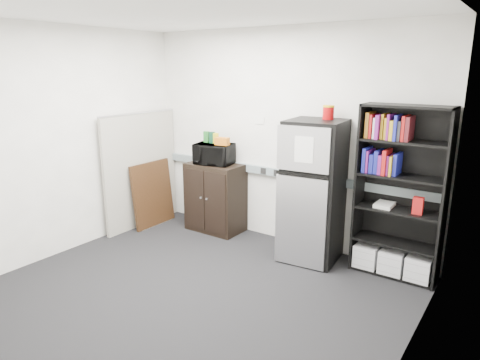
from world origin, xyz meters
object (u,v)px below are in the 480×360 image
(cabinet, at_px, (215,197))
(cubicle_partition, at_px, (141,170))
(bookshelf, at_px, (400,195))
(microwave, at_px, (214,154))
(refrigerator, at_px, (313,192))

(cabinet, bearing_deg, cubicle_partition, -157.10)
(bookshelf, xyz_separation_m, cabinet, (-2.43, -0.06, -0.44))
(bookshelf, relative_size, cabinet, 1.95)
(cabinet, bearing_deg, microwave, -90.00)
(cubicle_partition, relative_size, microwave, 3.24)
(cubicle_partition, distance_m, refrigerator, 2.52)
(cabinet, bearing_deg, refrigerator, -3.05)
(cubicle_partition, bearing_deg, refrigerator, 7.76)
(microwave, bearing_deg, bookshelf, -10.74)
(cubicle_partition, relative_size, cabinet, 1.71)
(cubicle_partition, height_order, refrigerator, refrigerator)
(cabinet, distance_m, refrigerator, 1.55)
(refrigerator, bearing_deg, cabinet, 171.16)
(cubicle_partition, distance_m, cabinet, 1.13)
(bookshelf, relative_size, microwave, 3.70)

